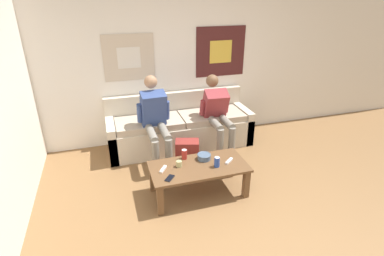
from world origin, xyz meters
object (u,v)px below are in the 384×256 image
(backpack, at_px, (187,155))
(ceramic_bowl, at_px, (204,156))
(coffee_table, at_px, (199,170))
(person_seated_adult, at_px, (155,119))
(cell_phone, at_px, (170,178))
(drink_can_red, at_px, (184,154))
(game_controller_near_right, at_px, (163,169))
(couch, at_px, (180,128))
(drink_can_blue, at_px, (217,162))
(pillar_candle, at_px, (179,164))
(person_seated_teen, at_px, (218,112))
(game_controller_near_left, at_px, (229,161))

(backpack, xyz_separation_m, ceramic_bowl, (0.08, -0.48, 0.24))
(coffee_table, distance_m, person_seated_adult, 1.04)
(coffee_table, height_order, cell_phone, cell_phone)
(drink_can_red, relative_size, cell_phone, 0.84)
(coffee_table, bearing_deg, game_controller_near_right, 176.00)
(couch, height_order, drink_can_blue, couch)
(person_seated_adult, height_order, cell_phone, person_seated_adult)
(couch, height_order, game_controller_near_right, couch)
(backpack, bearing_deg, pillar_candle, -115.36)
(couch, xyz_separation_m, coffee_table, (-0.12, -1.32, 0.04))
(person_seated_adult, relative_size, drink_can_blue, 9.99)
(person_seated_adult, xyz_separation_m, backpack, (0.37, -0.32, -0.47))
(person_seated_teen, bearing_deg, coffee_table, -122.41)
(person_seated_adult, relative_size, person_seated_teen, 1.07)
(ceramic_bowl, distance_m, game_controller_near_right, 0.54)
(coffee_table, bearing_deg, backpack, 86.99)
(person_seated_adult, relative_size, ceramic_bowl, 7.26)
(pillar_candle, bearing_deg, cell_phone, -127.61)
(backpack, distance_m, ceramic_bowl, 0.54)
(drink_can_red, bearing_deg, game_controller_near_left, -24.85)
(person_seated_adult, relative_size, pillar_candle, 14.66)
(person_seated_teen, height_order, backpack, person_seated_teen)
(pillar_candle, height_order, drink_can_blue, drink_can_blue)
(couch, bearing_deg, person_seated_teen, -34.96)
(game_controller_near_right, bearing_deg, coffee_table, -4.00)
(drink_can_blue, bearing_deg, person_seated_adult, 118.02)
(coffee_table, distance_m, cell_phone, 0.43)
(backpack, height_order, pillar_candle, pillar_candle)
(couch, relative_size, ceramic_bowl, 13.21)
(coffee_table, bearing_deg, drink_can_red, 119.72)
(ceramic_bowl, bearing_deg, cell_phone, -150.55)
(couch, height_order, drink_can_red, couch)
(coffee_table, xyz_separation_m, person_seated_teen, (0.62, 0.97, 0.31))
(coffee_table, height_order, ceramic_bowl, ceramic_bowl)
(person_seated_teen, height_order, pillar_candle, person_seated_teen)
(coffee_table, relative_size, game_controller_near_left, 8.77)
(couch, xyz_separation_m, drink_can_blue, (0.08, -1.40, 0.17))
(backpack, distance_m, game_controller_near_left, 0.75)
(couch, height_order, person_seated_adult, person_seated_adult)
(cell_phone, bearing_deg, person_seated_adult, 86.84)
(person_seated_adult, height_order, game_controller_near_right, person_seated_adult)
(person_seated_adult, relative_size, backpack, 2.92)
(ceramic_bowl, relative_size, cell_phone, 1.16)
(ceramic_bowl, height_order, cell_phone, ceramic_bowl)
(backpack, relative_size, drink_can_blue, 3.42)
(drink_can_red, bearing_deg, pillar_candle, -125.15)
(ceramic_bowl, xyz_separation_m, game_controller_near_left, (0.27, -0.15, -0.03))
(drink_can_red, bearing_deg, person_seated_adult, 106.77)
(drink_can_blue, xyz_separation_m, game_controller_near_left, (0.18, 0.06, -0.05))
(couch, distance_m, backpack, 0.73)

